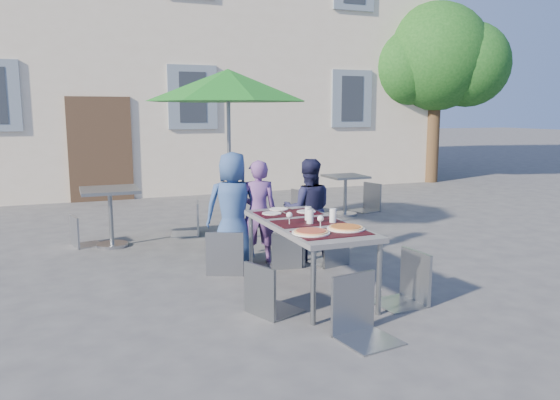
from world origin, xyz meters
name	(u,v)px	position (x,y,z in m)	size (l,w,h in m)	color
ground	(361,300)	(0.00, 0.00, 0.00)	(90.00, 90.00, 0.00)	#3F3F41
building	(158,5)	(0.00, 11.50, 4.85)	(13.60, 8.20, 11.10)	beige
tree	(437,59)	(6.55, 7.54, 3.25)	(3.60, 3.00, 4.70)	#48331E
dining_table	(308,227)	(-0.40, 0.45, 0.70)	(0.80, 1.85, 0.76)	#444449
pizza_near_left	(311,232)	(-0.60, -0.05, 0.77)	(0.37, 0.37, 0.03)	white
pizza_near_right	(346,228)	(-0.20, -0.01, 0.77)	(0.37, 0.37, 0.03)	white
glassware	(315,216)	(-0.35, 0.39, 0.83)	(0.52, 0.47, 0.15)	silver
place_settings	(286,211)	(-0.39, 1.08, 0.76)	(0.67, 0.49, 0.01)	white
child_0	(233,208)	(-0.81, 1.80, 0.71)	(0.69, 0.45, 1.41)	#2E497E
child_1	(258,212)	(-0.51, 1.71, 0.65)	(0.48, 0.31, 1.30)	#643E7F
child_2	(308,210)	(0.13, 1.60, 0.65)	(0.64, 0.37, 1.31)	#1B1C3B
chair_0	(225,225)	(-1.03, 1.39, 0.58)	(0.58, 0.58, 0.99)	gray
chair_1	(285,228)	(-0.28, 1.37, 0.49)	(0.43, 0.44, 0.85)	#92989E
chair_2	(332,224)	(0.30, 1.25, 0.52)	(0.47, 0.48, 0.89)	gray
chair_3	(268,258)	(-1.03, -0.02, 0.55)	(0.55, 0.54, 0.94)	gray
chair_4	(408,246)	(0.38, -0.24, 0.59)	(0.48, 0.47, 1.00)	gray
chair_5	(362,269)	(-0.48, -0.80, 0.59)	(0.51, 0.51, 1.01)	gray
patio_umbrella	(228,87)	(-0.52, 2.91, 2.23)	(2.33, 2.33, 2.49)	#A6A7AD
cafe_table_0	(110,205)	(-2.17, 3.25, 0.60)	(0.78, 0.78, 0.83)	#A6A7AD
bg_chair_l_0	(80,213)	(-2.56, 3.43, 0.49)	(0.45, 0.45, 0.84)	#91959C
bg_chair_r_0	(191,198)	(-0.94, 3.60, 0.57)	(0.52, 0.52, 0.97)	gray
cafe_table_1	(345,188)	(2.05, 4.13, 0.50)	(0.69, 0.69, 0.74)	#A6A7AD
bg_chair_l_1	(302,187)	(1.35, 4.52, 0.51)	(0.48, 0.48, 0.88)	slate
bg_chair_r_1	(369,180)	(2.67, 4.36, 0.59)	(0.55, 0.55, 1.01)	gray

